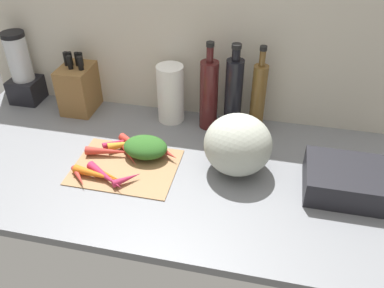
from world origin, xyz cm
name	(u,v)px	position (x,y,z in cm)	size (l,w,h in cm)	color
ground_plane	(158,166)	(0.00, 0.00, -1.50)	(170.00, 80.00, 3.00)	slate
wall_back	(182,42)	(0.00, 38.50, 30.00)	(170.00, 3.00, 60.00)	beige
cutting_board	(126,166)	(-10.45, -4.66, 0.40)	(36.06, 27.23, 0.80)	#997047
carrot_0	(98,175)	(-17.12, -13.08, 2.36)	(3.12, 3.12, 17.63)	orange
carrot_1	(108,175)	(-13.98, -11.92, 1.88)	(2.16, 2.16, 14.83)	orange
carrot_2	(79,176)	(-23.20, -14.84, 1.93)	(2.27, 2.27, 10.43)	red
carrot_3	(122,142)	(-16.22, 7.16, 1.99)	(2.38, 2.38, 14.38)	#B2264C
carrot_4	(127,179)	(-6.90, -12.65, 2.12)	(2.64, 2.64, 10.07)	#B2264C
carrot_5	(111,151)	(-17.81, 0.38, 2.37)	(3.14, 3.14, 17.95)	red
carrot_6	(134,144)	(-10.88, 6.43, 2.29)	(2.99, 2.99, 14.41)	red
carrot_7	(165,152)	(1.81, 3.95, 2.49)	(3.38, 3.38, 11.53)	red
carrot_8	(106,176)	(-14.17, -13.24, 2.33)	(3.06, 3.06, 17.38)	#B2264C
carrot_9	(129,154)	(-11.07, 0.65, 1.81)	(2.02, 2.02, 14.42)	red
carrot_10	(128,144)	(-13.24, 5.77, 2.36)	(3.13, 3.13, 14.65)	orange
carrot_11	(155,145)	(-2.95, 6.98, 2.51)	(3.43, 3.43, 10.17)	red
carrot_greens_pile	(145,147)	(-5.29, 2.89, 4.19)	(16.00, 12.31, 6.77)	#2D6023
winter_squash	(238,145)	(27.61, 2.94, 10.48)	(23.03, 22.20, 20.97)	#B2B7A8
knife_block	(79,88)	(-42.50, 29.20, 10.22)	(12.65, 16.51, 25.17)	brown
blender_appliance	(22,72)	(-68.90, 31.15, 13.48)	(12.45, 12.45, 31.18)	black
paper_towel_roll	(171,94)	(-2.80, 29.50, 11.88)	(10.67, 10.67, 23.77)	white
bottle_0	(209,94)	(13.02, 27.70, 14.63)	(7.11, 7.11, 35.54)	#471919
bottle_1	(233,95)	(22.50, 27.30, 15.68)	(6.69, 6.69, 35.81)	black
bottle_2	(258,98)	(31.75, 29.15, 14.59)	(5.63, 5.63, 35.14)	brown
dish_rack	(348,181)	(63.95, -0.71, 4.51)	(27.06, 21.16, 9.01)	black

